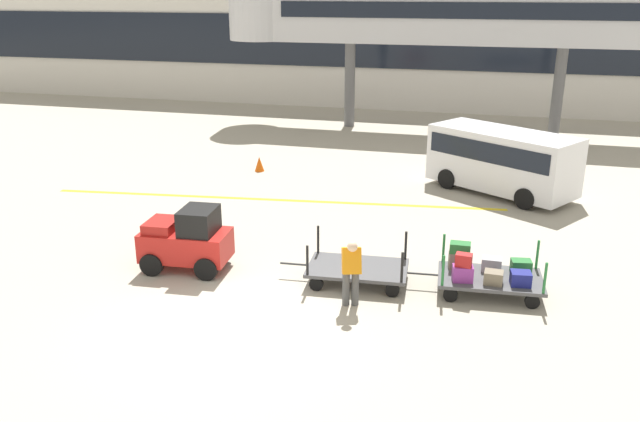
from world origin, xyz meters
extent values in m
plane|color=#A8A08E|center=(0.00, 0.00, 0.00)|extent=(120.00, 120.00, 0.00)
cube|color=yellow|center=(-1.72, 7.84, 0.00)|extent=(14.66, 2.02, 0.01)
cube|color=beige|center=(0.00, 26.00, 3.36)|extent=(58.65, 2.40, 6.73)
cube|color=black|center=(0.00, 24.75, 3.70)|extent=(55.72, 0.12, 2.80)
cube|color=#B7B7BC|center=(2.86, 20.00, 5.36)|extent=(17.45, 2.20, 2.60)
cylinder|color=#B7B7BC|center=(-6.46, 20.00, 5.36)|extent=(3.00, 3.00, 2.60)
cube|color=black|center=(2.86, 18.86, 5.56)|extent=(15.70, 0.08, 0.70)
cylinder|color=#59595B|center=(-1.93, 20.00, 2.03)|extent=(0.50, 0.50, 4.06)
cylinder|color=#59595B|center=(7.66, 20.00, 2.03)|extent=(0.50, 0.50, 4.06)
cube|color=red|center=(-2.02, 2.13, 0.63)|extent=(2.18, 1.25, 0.70)
cube|color=black|center=(-1.65, 2.15, 1.28)|extent=(0.87, 1.05, 0.60)
cube|color=#A51B16|center=(-2.59, 2.08, 1.10)|extent=(0.77, 0.98, 0.24)
cylinder|color=black|center=(-2.74, 2.60, 0.28)|extent=(0.57, 0.22, 0.56)
cylinder|color=black|center=(-2.66, 1.55, 0.28)|extent=(0.57, 0.22, 0.56)
cylinder|color=black|center=(-1.38, 2.70, 0.28)|extent=(0.57, 0.22, 0.56)
cylinder|color=black|center=(-1.30, 1.66, 0.28)|extent=(0.57, 0.22, 0.56)
cube|color=#4C4C4F|center=(2.17, 2.44, 0.36)|extent=(2.40, 1.57, 0.08)
cylinder|color=black|center=(1.07, 3.00, 0.75)|extent=(0.06, 0.06, 0.70)
cylinder|color=black|center=(1.16, 1.72, 0.75)|extent=(0.06, 0.06, 0.70)
cylinder|color=black|center=(3.18, 3.16, 0.75)|extent=(0.06, 0.06, 0.70)
cylinder|color=black|center=(3.27, 1.88, 0.75)|extent=(0.06, 0.06, 0.70)
cylinder|color=black|center=(1.27, 2.97, 0.16)|extent=(0.33, 0.12, 0.32)
cylinder|color=black|center=(1.35, 1.78, 0.16)|extent=(0.33, 0.12, 0.32)
cylinder|color=black|center=(2.99, 3.10, 0.16)|extent=(0.33, 0.12, 0.32)
cylinder|color=black|center=(3.07, 1.91, 0.16)|extent=(0.33, 0.12, 0.32)
cylinder|color=#333333|center=(0.67, 2.33, 0.34)|extent=(0.70, 0.10, 0.05)
cube|color=#4C4C4F|center=(5.16, 2.67, 0.36)|extent=(2.40, 1.57, 0.08)
cylinder|color=#237033|center=(4.06, 3.23, 0.75)|extent=(0.06, 0.06, 0.70)
cylinder|color=#237033|center=(4.15, 1.94, 0.75)|extent=(0.06, 0.06, 0.70)
cylinder|color=#237033|center=(6.17, 3.39, 0.75)|extent=(0.06, 0.06, 0.70)
cylinder|color=#237033|center=(6.26, 2.10, 0.75)|extent=(0.06, 0.06, 0.70)
cylinder|color=black|center=(4.26, 3.19, 0.16)|extent=(0.33, 0.12, 0.32)
cylinder|color=black|center=(4.35, 2.01, 0.16)|extent=(0.33, 0.12, 0.32)
cylinder|color=black|center=(5.98, 3.32, 0.16)|extent=(0.33, 0.12, 0.32)
cylinder|color=black|center=(6.07, 2.14, 0.16)|extent=(0.33, 0.12, 0.32)
cylinder|color=#333333|center=(3.67, 2.55, 0.34)|extent=(0.70, 0.10, 0.05)
cube|color=#726651|center=(4.45, 2.97, 0.59)|extent=(0.51, 0.34, 0.39)
cube|color=#8C338C|center=(4.56, 2.28, 0.58)|extent=(0.49, 0.38, 0.36)
cube|color=#99999E|center=(5.17, 3.03, 0.55)|extent=(0.44, 0.34, 0.31)
cube|color=#726651|center=(5.22, 2.32, 0.54)|extent=(0.42, 0.36, 0.29)
cube|color=#236B2D|center=(5.82, 3.01, 0.56)|extent=(0.49, 0.39, 0.33)
cube|color=navy|center=(5.80, 2.40, 0.55)|extent=(0.47, 0.41, 0.31)
cube|color=#236B2D|center=(4.45, 2.97, 0.90)|extent=(0.47, 0.32, 0.24)
cube|color=red|center=(4.56, 2.28, 0.90)|extent=(0.37, 0.27, 0.29)
cylinder|color=#4C4C4C|center=(2.16, 1.26, 0.41)|extent=(0.16, 0.16, 0.82)
cylinder|color=#4C4C4C|center=(2.35, 1.33, 0.41)|extent=(0.16, 0.16, 0.82)
cube|color=orange|center=(2.29, 1.20, 1.09)|extent=(0.51, 0.52, 0.61)
sphere|color=beige|center=(2.32, 1.09, 1.45)|extent=(0.22, 0.22, 0.22)
cube|color=silver|center=(5.33, 10.53, 1.15)|extent=(5.06, 4.20, 1.90)
cube|color=black|center=(5.33, 10.53, 1.55)|extent=(4.76, 4.02, 0.64)
cylinder|color=black|center=(3.61, 10.60, 0.34)|extent=(0.70, 0.57, 0.68)
cylinder|color=black|center=(6.11, 8.99, 0.34)|extent=(0.70, 0.57, 0.68)
cone|color=#EA590F|center=(-3.37, 10.99, 0.28)|extent=(0.36, 0.36, 0.55)
camera|label=1|loc=(4.91, -11.17, 6.57)|focal=36.54mm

